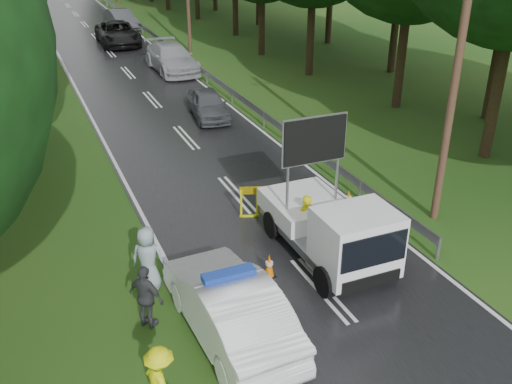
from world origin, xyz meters
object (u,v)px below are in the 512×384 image
civilian (354,243)px  queue_car_third (118,33)px  work_truck (333,228)px  officer (305,221)px  police_sedan (229,307)px  queue_car_second (172,58)px  queue_car_first (208,104)px  queue_car_fourth (121,20)px  barrier (281,193)px

civilian → queue_car_third: bearing=62.3°
work_truck → officer: size_ratio=2.95×
police_sedan → work_truck: work_truck is taller
civilian → queue_car_second: civilian is taller
officer → queue_car_first: officer is taller
officer → queue_car_second: 21.30m
queue_car_first → police_sedan: bearing=-100.0°
work_truck → queue_car_second: size_ratio=0.85×
police_sedan → work_truck: (3.70, 1.81, 0.24)m
civilian → queue_car_fourth: civilian is taller
barrier → police_sedan: bearing=-107.9°
queue_car_second → barrier: bearing=-96.6°
queue_car_third → queue_car_fourth: size_ratio=1.22×
queue_car_second → queue_car_third: queue_car_third is taller
work_truck → civilian: 0.72m
barrier → queue_car_third: bearing=108.2°
queue_car_fourth → work_truck: bearing=-99.0°
queue_car_first → queue_car_second: (0.81, 9.13, 0.16)m
officer → queue_car_first: (1.20, 12.07, -0.16)m
officer → civilian: civilian is taller
officer → queue_car_second: (2.01, 21.20, 0.00)m
barrier → queue_car_first: (1.07, 10.20, -0.16)m
police_sedan → officer: police_sedan is taller
police_sedan → queue_car_third: police_sedan is taller
officer → queue_car_first: 12.13m
officer → queue_car_third: (0.50, 30.29, 0.00)m
queue_car_first → queue_car_second: 9.17m
work_truck → queue_car_third: bearing=89.7°
work_truck → queue_car_second: 22.28m
work_truck → police_sedan: bearing=-153.9°
police_sedan → queue_car_fourth: police_sedan is taller
barrier → queue_car_fourth: (1.79, 34.42, -0.02)m
queue_car_fourth → queue_car_second: bearing=-96.2°
civilian → queue_car_first: (0.57, 13.70, -0.18)m
civilian → queue_car_first: 13.71m
police_sedan → queue_car_second: bearing=-105.4°
barrier → work_truck: bearing=-67.6°
queue_car_first → queue_car_second: size_ratio=0.69×
barrier → officer: bearing=-75.0°
police_sedan → barrier: 5.87m
barrier → queue_car_first: bearing=103.0°
police_sedan → queue_car_second: police_sedan is taller
police_sedan → queue_car_third: size_ratio=0.83×
barrier → queue_car_second: 19.42m
queue_car_fourth → civilian: bearing=-98.5°
police_sedan → barrier: (3.52, 4.70, 0.02)m
queue_car_second → queue_car_fourth: 15.09m
work_truck → officer: (-0.31, 1.02, -0.22)m
queue_car_first → officer: bearing=-88.5°
officer → civilian: 1.75m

